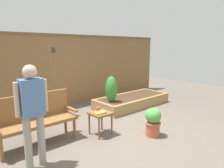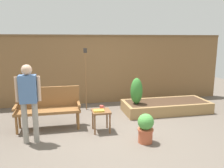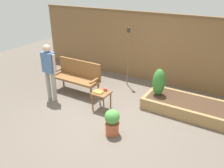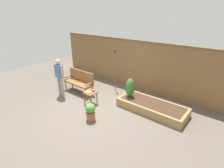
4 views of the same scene
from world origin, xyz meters
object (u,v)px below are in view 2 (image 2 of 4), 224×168
side_table (101,114)px  cup_on_table (102,107)px  book_on_table (99,111)px  garden_bench (48,105)px  shrub_near_bench (137,91)px  tiki_torch (86,68)px  potted_boxwood (146,127)px  person_by_bench (29,97)px

side_table → cup_on_table: bearing=73.4°
side_table → book_on_table: book_on_table is taller
garden_bench → side_table: 1.26m
shrub_near_bench → tiki_torch: bearing=150.4°
book_on_table → shrub_near_bench: bearing=41.0°
potted_boxwood → person_by_bench: 2.35m
side_table → book_on_table: (-0.06, -0.06, 0.10)m
potted_boxwood → book_on_table: bearing=139.9°
shrub_near_bench → tiki_torch: 1.58m
person_by_bench → tiki_torch: bearing=56.3°
tiki_torch → person_by_bench: bearing=-123.7°
side_table → person_by_bench: size_ratio=0.31×
potted_boxwood → person_by_bench: person_by_bench is taller
shrub_near_bench → garden_bench: bearing=-168.6°
shrub_near_bench → cup_on_table: bearing=-142.8°
cup_on_table → potted_boxwood: bearing=-50.1°
garden_bench → person_by_bench: 0.91m
tiki_torch → person_by_bench: 2.36m
side_table → garden_bench: bearing=156.9°
garden_bench → tiki_torch: bearing=50.0°
tiki_torch → person_by_bench: (-1.30, -1.95, -0.28)m
book_on_table → shrub_near_bench: 1.57m
garden_bench → shrub_near_bench: bearing=11.4°
side_table → potted_boxwood: bearing=-44.6°
side_table → tiki_torch: bearing=95.2°
potted_boxwood → shrub_near_bench: bearing=77.9°
potted_boxwood → tiki_torch: 2.75m
side_table → cup_on_table: 0.17m
side_table → person_by_bench: (-1.45, -0.27, 0.54)m
garden_bench → book_on_table: size_ratio=6.31×
cup_on_table → shrub_near_bench: (1.09, 0.83, 0.14)m
book_on_table → tiki_torch: bearing=93.8°
book_on_table → person_by_bench: person_by_bench is taller
side_table → person_by_bench: person_by_bench is taller
cup_on_table → book_on_table: bearing=-117.8°
book_on_table → person_by_bench: 1.48m
garden_bench → side_table: (1.15, -0.49, -0.15)m
garden_bench → tiki_torch: size_ratio=0.81×
tiki_torch → side_table: bearing=-84.8°
side_table → book_on_table: 0.13m
potted_boxwood → person_by_bench: (-2.22, 0.48, 0.62)m
garden_bench → tiki_torch: (1.00, 1.19, 0.67)m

